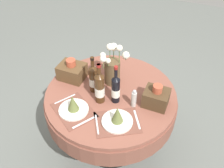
{
  "coord_description": "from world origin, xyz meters",
  "views": [
    {
      "loc": [
        0.62,
        -1.44,
        2.24
      ],
      "look_at": [
        0.0,
        0.03,
        0.83
      ],
      "focal_mm": 40.08,
      "sensor_mm": 36.0,
      "label": 1
    }
  ],
  "objects_px": {
    "wine_bottle_right": "(93,78)",
    "woven_basket_side_left": "(72,71)",
    "dining_table": "(111,104)",
    "place_setting_left": "(73,107)",
    "wine_bottle_rear": "(116,89)",
    "wine_bottle_left": "(100,87)",
    "woven_basket_side_right": "(156,97)",
    "pepper_mill": "(134,99)",
    "flower_vase": "(113,67)",
    "place_setting_right": "(117,118)"
  },
  "relations": [
    {
      "from": "wine_bottle_rear",
      "to": "woven_basket_side_left",
      "type": "height_order",
      "value": "wine_bottle_rear"
    },
    {
      "from": "dining_table",
      "to": "place_setting_right",
      "type": "xyz_separation_m",
      "value": [
        0.17,
        -0.28,
        0.18
      ]
    },
    {
      "from": "place_setting_right",
      "to": "wine_bottle_rear",
      "type": "bearing_deg",
      "value": 115.28
    },
    {
      "from": "woven_basket_side_left",
      "to": "dining_table",
      "type": "bearing_deg",
      "value": -7.79
    },
    {
      "from": "woven_basket_side_left",
      "to": "woven_basket_side_right",
      "type": "relative_size",
      "value": 1.14
    },
    {
      "from": "dining_table",
      "to": "flower_vase",
      "type": "relative_size",
      "value": 2.89
    },
    {
      "from": "flower_vase",
      "to": "woven_basket_side_left",
      "type": "height_order",
      "value": "flower_vase"
    },
    {
      "from": "flower_vase",
      "to": "wine_bottle_rear",
      "type": "height_order",
      "value": "flower_vase"
    },
    {
      "from": "wine_bottle_right",
      "to": "pepper_mill",
      "type": "height_order",
      "value": "wine_bottle_right"
    },
    {
      "from": "dining_table",
      "to": "place_setting_left",
      "type": "relative_size",
      "value": 2.71
    },
    {
      "from": "wine_bottle_left",
      "to": "woven_basket_side_right",
      "type": "xyz_separation_m",
      "value": [
        0.43,
        0.14,
        -0.07
      ]
    },
    {
      "from": "dining_table",
      "to": "place_setting_left",
      "type": "distance_m",
      "value": 0.4
    },
    {
      "from": "place_setting_left",
      "to": "wine_bottle_rear",
      "type": "xyz_separation_m",
      "value": [
        0.26,
        0.24,
        0.08
      ]
    },
    {
      "from": "dining_table",
      "to": "pepper_mill",
      "type": "bearing_deg",
      "value": -16.24
    },
    {
      "from": "place_setting_left",
      "to": "flower_vase",
      "type": "relative_size",
      "value": 1.07
    },
    {
      "from": "dining_table",
      "to": "wine_bottle_left",
      "type": "distance_m",
      "value": 0.31
    },
    {
      "from": "dining_table",
      "to": "wine_bottle_rear",
      "type": "relative_size",
      "value": 3.23
    },
    {
      "from": "wine_bottle_left",
      "to": "wine_bottle_right",
      "type": "height_order",
      "value": "wine_bottle_left"
    },
    {
      "from": "dining_table",
      "to": "flower_vase",
      "type": "distance_m",
      "value": 0.34
    },
    {
      "from": "place_setting_right",
      "to": "wine_bottle_left",
      "type": "relative_size",
      "value": 1.13
    },
    {
      "from": "wine_bottle_right",
      "to": "woven_basket_side_left",
      "type": "bearing_deg",
      "value": 163.26
    },
    {
      "from": "place_setting_right",
      "to": "place_setting_left",
      "type": "bearing_deg",
      "value": -176.33
    },
    {
      "from": "dining_table",
      "to": "wine_bottle_rear",
      "type": "distance_m",
      "value": 0.29
    },
    {
      "from": "place_setting_right",
      "to": "woven_basket_side_left",
      "type": "height_order",
      "value": "woven_basket_side_left"
    },
    {
      "from": "wine_bottle_right",
      "to": "woven_basket_side_left",
      "type": "distance_m",
      "value": 0.27
    },
    {
      "from": "woven_basket_side_right",
      "to": "woven_basket_side_left",
      "type": "bearing_deg",
      "value": 177.43
    },
    {
      "from": "woven_basket_side_left",
      "to": "pepper_mill",
      "type": "bearing_deg",
      "value": -10.91
    },
    {
      "from": "place_setting_right",
      "to": "wine_bottle_left",
      "type": "xyz_separation_m",
      "value": [
        -0.22,
        0.16,
        0.1
      ]
    },
    {
      "from": "dining_table",
      "to": "wine_bottle_left",
      "type": "height_order",
      "value": "wine_bottle_left"
    },
    {
      "from": "place_setting_right",
      "to": "flower_vase",
      "type": "distance_m",
      "value": 0.49
    },
    {
      "from": "pepper_mill",
      "to": "woven_basket_side_right",
      "type": "relative_size",
      "value": 0.86
    },
    {
      "from": "wine_bottle_right",
      "to": "woven_basket_side_right",
      "type": "relative_size",
      "value": 1.73
    },
    {
      "from": "wine_bottle_right",
      "to": "woven_basket_side_right",
      "type": "height_order",
      "value": "wine_bottle_right"
    },
    {
      "from": "place_setting_right",
      "to": "woven_basket_side_left",
      "type": "bearing_deg",
      "value": 149.8
    },
    {
      "from": "place_setting_right",
      "to": "pepper_mill",
      "type": "distance_m",
      "value": 0.22
    },
    {
      "from": "dining_table",
      "to": "pepper_mill",
      "type": "relative_size",
      "value": 6.68
    },
    {
      "from": "place_setting_left",
      "to": "pepper_mill",
      "type": "xyz_separation_m",
      "value": [
        0.42,
        0.24,
        0.03
      ]
    },
    {
      "from": "place_setting_right",
      "to": "woven_basket_side_left",
      "type": "xyz_separation_m",
      "value": [
        -0.58,
        0.34,
        0.03
      ]
    },
    {
      "from": "woven_basket_side_right",
      "to": "flower_vase",
      "type": "bearing_deg",
      "value": 164.22
    },
    {
      "from": "dining_table",
      "to": "woven_basket_side_left",
      "type": "distance_m",
      "value": 0.46
    },
    {
      "from": "place_setting_right",
      "to": "woven_basket_side_left",
      "type": "distance_m",
      "value": 0.67
    },
    {
      "from": "wine_bottle_left",
      "to": "place_setting_right",
      "type": "bearing_deg",
      "value": -36.76
    },
    {
      "from": "wine_bottle_left",
      "to": "woven_basket_side_left",
      "type": "bearing_deg",
      "value": 154.32
    },
    {
      "from": "flower_vase",
      "to": "wine_bottle_left",
      "type": "relative_size",
      "value": 1.07
    },
    {
      "from": "woven_basket_side_left",
      "to": "woven_basket_side_right",
      "type": "height_order",
      "value": "same"
    },
    {
      "from": "place_setting_left",
      "to": "wine_bottle_right",
      "type": "bearing_deg",
      "value": 81.34
    },
    {
      "from": "flower_vase",
      "to": "wine_bottle_left",
      "type": "height_order",
      "value": "flower_vase"
    },
    {
      "from": "dining_table",
      "to": "wine_bottle_right",
      "type": "distance_m",
      "value": 0.31
    },
    {
      "from": "wine_bottle_left",
      "to": "pepper_mill",
      "type": "height_order",
      "value": "wine_bottle_left"
    },
    {
      "from": "wine_bottle_left",
      "to": "pepper_mill",
      "type": "relative_size",
      "value": 2.17
    }
  ]
}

